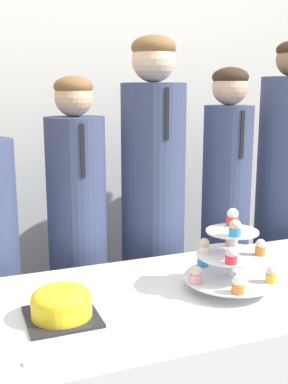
# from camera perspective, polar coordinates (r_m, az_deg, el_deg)

# --- Properties ---
(wall_back) EXTENTS (9.00, 0.06, 2.70)m
(wall_back) POSITION_cam_1_polar(r_m,az_deg,el_deg) (2.70, -4.38, 10.88)
(wall_back) COLOR silver
(wall_back) RESTS_ON ground_plane
(table) EXTENTS (1.72, 0.75, 0.71)m
(table) POSITION_cam_1_polar(r_m,az_deg,el_deg) (1.93, 6.95, -20.97)
(table) COLOR white
(table) RESTS_ON ground_plane
(round_cake) EXTENTS (0.22, 0.22, 0.10)m
(round_cake) POSITION_cam_1_polar(r_m,az_deg,el_deg) (1.55, -9.75, -12.84)
(round_cake) COLOR #232328
(round_cake) RESTS_ON table
(cake_knife) EXTENTS (0.27, 0.07, 0.01)m
(cake_knife) POSITION_cam_1_polar(r_m,az_deg,el_deg) (1.38, -10.51, -18.48)
(cake_knife) COLOR silver
(cake_knife) RESTS_ON table
(cupcake_stand) EXTENTS (0.33, 0.33, 0.28)m
(cupcake_stand) POSITION_cam_1_polar(r_m,az_deg,el_deg) (1.74, 10.28, -7.71)
(cupcake_stand) COLOR silver
(cupcake_stand) RESTS_ON table
(student_1) EXTENTS (0.26, 0.27, 1.46)m
(student_1) POSITION_cam_1_polar(r_m,az_deg,el_deg) (2.20, -7.80, -6.76)
(student_1) COLOR #384266
(student_1) RESTS_ON ground_plane
(student_2) EXTENTS (0.30, 0.30, 1.64)m
(student_2) POSITION_cam_1_polar(r_m,az_deg,el_deg) (2.28, 1.07, -3.62)
(student_2) COLOR #384266
(student_2) RESTS_ON ground_plane
(student_3) EXTENTS (0.24, 0.25, 1.51)m
(student_3) POSITION_cam_1_polar(r_m,az_deg,el_deg) (2.47, 9.57, -3.86)
(student_3) COLOR #384266
(student_3) RESTS_ON ground_plane
(student_4) EXTENTS (0.30, 0.30, 1.64)m
(student_4) POSITION_cam_1_polar(r_m,az_deg,el_deg) (2.65, 16.21, -2.12)
(student_4) COLOR #384266
(student_4) RESTS_ON ground_plane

